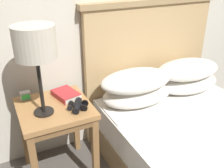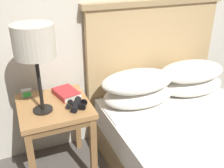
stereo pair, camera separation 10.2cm
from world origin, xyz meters
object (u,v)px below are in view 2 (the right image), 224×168
Objects in this scene: bed at (204,149)px; binoculars_pair at (76,104)px; nightstand at (55,115)px; table_lamp at (34,43)px; book_on_nightstand at (66,93)px; alarm_clock at (27,93)px.

bed is 11.66× the size of binoculars_pair.
binoculars_pair is (-0.80, 0.41, 0.33)m from bed.
table_lamp is at bearing -144.28° from nightstand.
binoculars_pair is at bearing -82.51° from book_on_nightstand.
nightstand is 0.21m from binoculars_pair.
alarm_clock is at bearing 136.17° from binoculars_pair.
table_lamp is at bearing 168.16° from binoculars_pair.
alarm_clock is at bearing 147.69° from bed.
book_on_nightstand is 3.37× the size of alarm_clock.
table_lamp reaches higher than binoculars_pair.
bed reaches higher than binoculars_pair.
book_on_nightstand is 0.19m from binoculars_pair.
bed is at bearing -28.79° from nightstand.
table_lamp is 8.29× the size of alarm_clock.
nightstand is at bearing -142.15° from book_on_nightstand.
table_lamp is 0.50m from binoculars_pair.
bed reaches higher than book_on_nightstand.
alarm_clock is at bearing 161.19° from book_on_nightstand.
table_lamp is (-0.08, -0.06, 0.56)m from nightstand.
alarm_clock is (-0.16, 0.18, 0.12)m from nightstand.
book_on_nightstand is at bearing -18.81° from alarm_clock.
bed is 1.36m from table_lamp.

